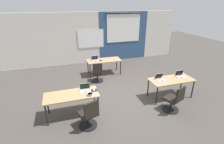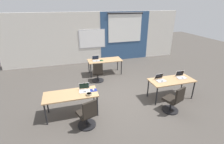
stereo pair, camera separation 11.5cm
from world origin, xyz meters
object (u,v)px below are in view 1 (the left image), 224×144
at_px(desk_near_right, 171,81).
at_px(mouse_near_left_inner, 94,90).
at_px(laptop_near_left_inner, 85,90).
at_px(mouse_far_left, 100,60).
at_px(laptop_near_right_end, 180,76).
at_px(snack_bowl, 90,94).
at_px(laptop_far_left, 95,60).
at_px(chair_near_left_inner, 89,116).
at_px(desk_near_left, 72,96).
at_px(laptop_near_right_inner, 160,79).
at_px(desk_far_center, 104,61).
at_px(chair_near_right_inner, 174,101).
at_px(chair_far_left, 97,74).

height_order(desk_near_right, mouse_near_left_inner, mouse_near_left_inner).
height_order(laptop_near_left_inner, mouse_far_left, laptop_near_left_inner).
bearing_deg(laptop_near_right_end, snack_bowl, -172.14).
xyz_separation_m(mouse_near_left_inner, laptop_near_right_end, (3.24, 0.05, 0.03)).
xyz_separation_m(laptop_near_left_inner, laptop_far_left, (0.90, 2.73, -0.00)).
xyz_separation_m(laptop_near_left_inner, chair_near_left_inner, (-0.05, -0.80, -0.39)).
relative_size(desk_near_left, laptop_near_right_inner, 4.66).
bearing_deg(desk_far_center, mouse_near_left_inner, -110.90).
distance_m(desk_near_left, laptop_near_left_inner, 0.45).
bearing_deg(desk_near_left, desk_near_right, 0.00).
height_order(laptop_near_left_inner, mouse_near_left_inner, laptop_near_left_inner).
relative_size(laptop_near_left_inner, chair_near_left_inner, 0.38).
distance_m(mouse_near_left_inner, snack_bowl, 0.30).
height_order(desk_far_center, chair_near_right_inner, chair_near_right_inner).
height_order(chair_far_left, snack_bowl, chair_far_left).
relative_size(mouse_far_left, chair_far_left, 0.12).
bearing_deg(laptop_far_left, snack_bowl, -105.41).
relative_size(chair_near_left_inner, chair_far_left, 1.00).
bearing_deg(chair_near_right_inner, snack_bowl, -32.20).
bearing_deg(desk_near_right, chair_near_left_inner, -167.06).
relative_size(laptop_near_right_inner, chair_near_right_inner, 0.37).
xyz_separation_m(desk_near_right, laptop_far_left, (-2.18, 2.82, 0.11)).
distance_m(mouse_near_left_inner, chair_far_left, 2.11).
xyz_separation_m(desk_near_left, desk_near_right, (3.50, 0.00, 0.00)).
height_order(desk_far_center, chair_far_left, chair_far_left).
bearing_deg(laptop_near_right_end, laptop_far_left, 136.59).
distance_m(chair_near_left_inner, laptop_near_right_end, 3.68).
bearing_deg(chair_near_right_inner, chair_far_left, -76.70).
bearing_deg(laptop_near_right_end, laptop_near_right_inner, -176.49).
height_order(laptop_near_right_inner, mouse_far_left, laptop_near_right_inner).
distance_m(mouse_near_left_inner, laptop_far_left, 2.85).
bearing_deg(desk_near_left, chair_near_right_inner, -14.15).
bearing_deg(snack_bowl, laptop_near_left_inner, 107.37).
height_order(desk_near_right, chair_far_left, chair_far_left).
distance_m(desk_near_left, mouse_near_left_inner, 0.70).
height_order(desk_near_right, laptop_near_right_end, laptop_near_right_end).
height_order(laptop_near_left_inner, laptop_near_right_end, laptop_near_left_inner).
bearing_deg(laptop_near_right_inner, desk_near_left, 178.89).
xyz_separation_m(laptop_near_right_inner, mouse_far_left, (-1.54, 2.68, -0.03)).
distance_m(desk_far_center, chair_near_right_inner, 3.82).
xyz_separation_m(desk_far_center, snack_bowl, (-1.23, -3.01, 0.10)).
relative_size(laptop_near_right_end, chair_far_left, 0.37).
bearing_deg(laptop_near_right_end, laptop_near_left_inner, -177.16).
bearing_deg(laptop_near_right_end, chair_near_left_inner, -164.45).
relative_size(laptop_near_right_inner, snack_bowl, 1.93).
relative_size(desk_near_left, snack_bowl, 9.01).
bearing_deg(mouse_near_left_inner, desk_far_center, 69.10).
distance_m(laptop_far_left, chair_far_left, 0.88).
bearing_deg(laptop_far_left, chair_near_left_inner, -105.64).
bearing_deg(laptop_near_left_inner, chair_far_left, 70.71).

